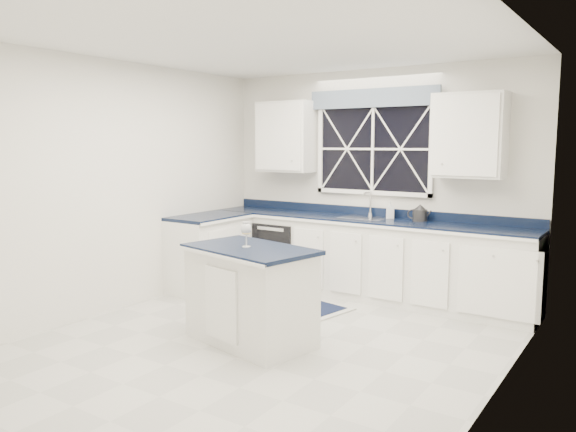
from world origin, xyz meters
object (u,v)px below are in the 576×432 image
Objects in this scene: wine_glass at (246,230)px; soap_bottle at (390,210)px; kettle at (420,213)px; dishwasher at (285,252)px; island at (251,295)px; faucet at (370,203)px.

soap_bottle is at bearing 78.25° from wine_glass.
kettle is 1.16× the size of wine_glass.
wine_glass is (-0.83, -2.13, 0.02)m from kettle.
dishwasher is 3.07× the size of kettle.
dishwasher is 0.63× the size of island.
soap_bottle is (0.42, 2.16, 0.60)m from island.
faucet reaches higher than soap_bottle.
dishwasher is at bearing -169.98° from faucet.
faucet is 1.13× the size of kettle.
wine_glass is 2.22m from soap_bottle.
kettle is at bearing 81.13° from island.
island is 0.60m from wine_glass.
dishwasher is at bearing 114.78° from wine_glass.
faucet reaches higher than dishwasher.
kettle reaches higher than wine_glass.
kettle is 1.32× the size of soap_bottle.
dishwasher is 3.57× the size of wine_glass.
dishwasher is 2.21m from island.
soap_bottle is (-0.38, 0.04, 0.01)m from kettle.
wine_glass is at bearing -126.84° from kettle.
soap_bottle is (1.38, 0.17, 0.63)m from dishwasher.
kettle is 2.29m from wine_glass.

